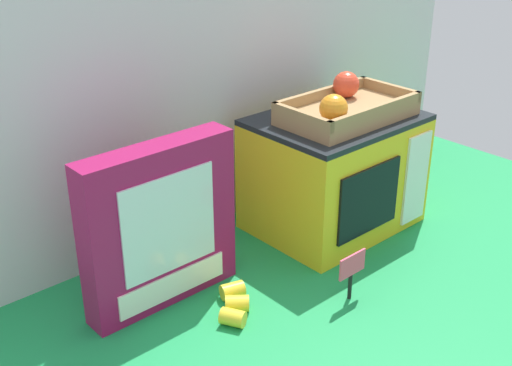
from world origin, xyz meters
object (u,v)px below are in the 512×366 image
toy_microwave (334,172)px  cookie_set_box (160,226)px  food_groups_crate (346,108)px  loose_toy_banana (234,304)px  price_sign (352,269)px

toy_microwave → cookie_set_box: size_ratio=1.13×
food_groups_crate → loose_toy_banana: food_groups_crate is taller
cookie_set_box → price_sign: size_ratio=3.20×
food_groups_crate → cookie_set_box: food_groups_crate is taller
price_sign → loose_toy_banana: bearing=148.2°
toy_microwave → price_sign: bearing=-131.1°
food_groups_crate → loose_toy_banana: bearing=-167.3°
toy_microwave → food_groups_crate: (0.00, -0.02, 0.16)m
price_sign → cookie_set_box: bearing=137.7°
cookie_set_box → loose_toy_banana: 0.20m
toy_microwave → loose_toy_banana: 0.43m
cookie_set_box → toy_microwave: bearing=-1.4°
toy_microwave → food_groups_crate: bearing=-82.4°
toy_microwave → price_sign: toy_microwave is taller
toy_microwave → price_sign: size_ratio=3.61×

